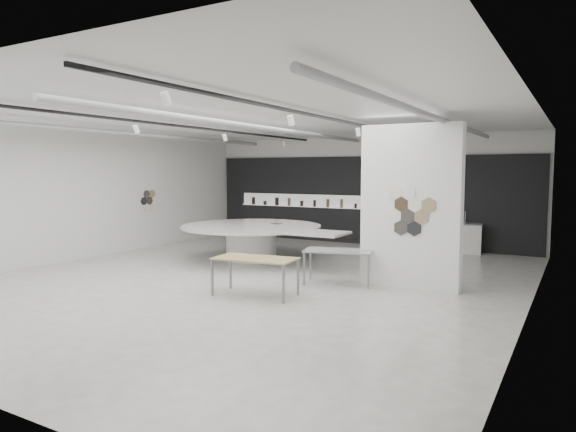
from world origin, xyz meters
The scene contains 7 objects.
room centered at (-0.09, 0.00, 2.07)m, with size 12.02×14.02×3.82m.
back_wall_display centered at (-0.08, 6.93, 1.54)m, with size 11.80×0.27×3.10m.
partition_column centered at (3.50, 1.00, 1.80)m, with size 2.20×0.38×3.60m.
display_island centered at (-1.44, 2.17, 0.67)m, with size 5.19×4.07×1.03m.
sample_table_wood centered at (0.96, -1.35, 0.73)m, with size 1.78×1.04×0.79m.
sample_table_stone centered at (2.00, 0.50, 0.72)m, with size 1.68×1.14×0.79m.
kitchen_counter centered at (3.30, 6.54, 0.47)m, with size 1.74×0.87×1.31m.
Camera 1 is at (6.76, -10.10, 2.58)m, focal length 32.00 mm.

